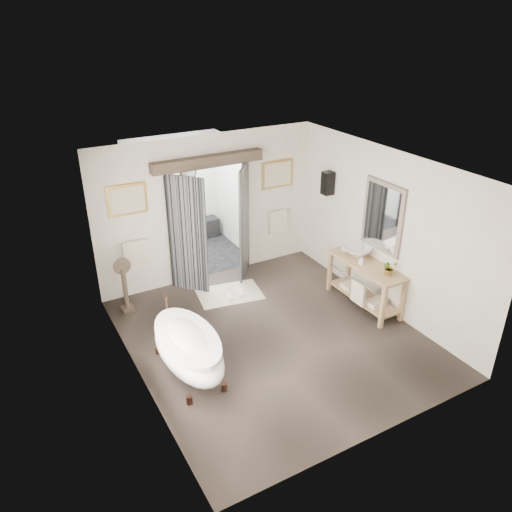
{
  "coord_description": "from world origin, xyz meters",
  "views": [
    {
      "loc": [
        -3.62,
        -5.87,
        4.95
      ],
      "look_at": [
        0.0,
        0.6,
        1.25
      ],
      "focal_mm": 35.0,
      "sensor_mm": 36.0,
      "label": 1
    }
  ],
  "objects_px": {
    "rug": "(230,294)",
    "basin": "(358,252)",
    "clawfoot_tub": "(188,347)",
    "vanity": "(364,281)"
  },
  "relations": [
    {
      "from": "rug",
      "to": "basin",
      "type": "distance_m",
      "value": 2.56
    },
    {
      "from": "vanity",
      "to": "clawfoot_tub",
      "type": "bearing_deg",
      "value": -176.84
    },
    {
      "from": "clawfoot_tub",
      "to": "rug",
      "type": "relative_size",
      "value": 1.53
    },
    {
      "from": "clawfoot_tub",
      "to": "vanity",
      "type": "bearing_deg",
      "value": 3.16
    },
    {
      "from": "clawfoot_tub",
      "to": "basin",
      "type": "bearing_deg",
      "value": 8.42
    },
    {
      "from": "vanity",
      "to": "rug",
      "type": "relative_size",
      "value": 1.33
    },
    {
      "from": "clawfoot_tub",
      "to": "vanity",
      "type": "distance_m",
      "value": 3.53
    },
    {
      "from": "clawfoot_tub",
      "to": "basin",
      "type": "distance_m",
      "value": 3.67
    },
    {
      "from": "vanity",
      "to": "rug",
      "type": "xyz_separation_m",
      "value": [
        -1.97,
        1.55,
        -0.5
      ]
    },
    {
      "from": "clawfoot_tub",
      "to": "vanity",
      "type": "relative_size",
      "value": 1.15
    }
  ]
}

